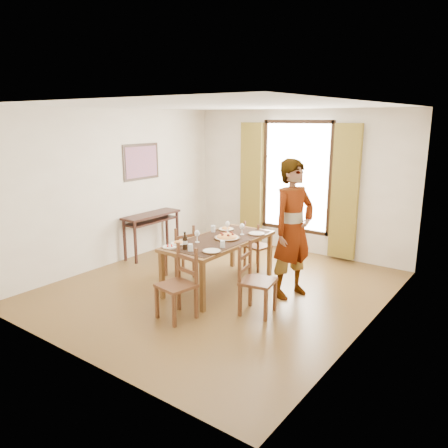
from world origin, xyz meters
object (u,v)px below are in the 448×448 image
Objects in this scene: console_table at (151,220)px; dining_table at (219,243)px; man at (293,229)px; pasta_platter at (227,236)px.

dining_table is at bearing -14.89° from console_table.
man is (3.03, -0.18, 0.31)m from console_table.
console_table reaches higher than dining_table.
dining_table is 4.67× the size of pasta_platter.
console_table is at bearing 167.81° from pasta_platter.
man is at bearing -3.40° from console_table.
pasta_platter is at bearing 43.47° from dining_table.
dining_table is (1.98, -0.53, 0.01)m from console_table.
man is 4.98× the size of pasta_platter.
pasta_platter is (-0.97, -0.27, -0.19)m from man.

